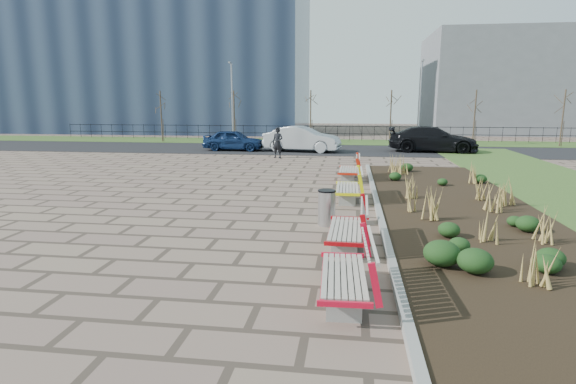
# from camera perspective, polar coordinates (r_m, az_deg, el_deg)

# --- Properties ---
(ground) EXTENTS (120.00, 120.00, 0.00)m
(ground) POSITION_cam_1_polar(r_m,az_deg,el_deg) (9.29, -11.92, -8.84)
(ground) COLOR #725E4E
(ground) RESTS_ON ground
(planting_bed) EXTENTS (4.50, 18.00, 0.10)m
(planting_bed) POSITION_cam_1_polar(r_m,az_deg,el_deg) (13.93, 20.97, -2.35)
(planting_bed) COLOR black
(planting_bed) RESTS_ON ground
(planting_curb) EXTENTS (0.16, 18.00, 0.15)m
(planting_curb) POSITION_cam_1_polar(r_m,az_deg,el_deg) (13.57, 11.35, -2.04)
(planting_curb) COLOR gray
(planting_curb) RESTS_ON ground
(grass_verge_far) EXTENTS (80.00, 5.00, 0.04)m
(grass_verge_far) POSITION_cam_1_polar(r_m,az_deg,el_deg) (36.45, 3.06, 6.40)
(grass_verge_far) COLOR #33511E
(grass_verge_far) RESTS_ON ground
(road) EXTENTS (80.00, 7.00, 0.02)m
(road) POSITION_cam_1_polar(r_m,az_deg,el_deg) (30.50, 2.10, 5.42)
(road) COLOR black
(road) RESTS_ON ground
(bench_a) EXTENTS (0.97, 2.13, 1.00)m
(bench_a) POSITION_cam_1_polar(r_m,az_deg,el_deg) (7.36, 7.08, -10.00)
(bench_a) COLOR red
(bench_a) RESTS_ON ground
(bench_b) EXTENTS (0.95, 2.12, 1.00)m
(bench_b) POSITION_cam_1_polar(r_m,az_deg,el_deg) (9.92, 7.33, -4.36)
(bench_b) COLOR #B80C12
(bench_b) RESTS_ON ground
(bench_c) EXTENTS (0.91, 2.10, 1.00)m
(bench_c) POSITION_cam_1_polar(r_m,az_deg,el_deg) (14.67, 7.55, 0.78)
(bench_c) COLOR #FFF90D
(bench_c) RESTS_ON ground
(bench_d) EXTENTS (0.94, 2.12, 1.00)m
(bench_d) POSITION_cam_1_polar(r_m,az_deg,el_deg) (18.60, 7.65, 3.02)
(bench_d) COLOR red
(bench_d) RESTS_ON ground
(litter_bin) EXTENTS (0.45, 0.45, 0.92)m
(litter_bin) POSITION_cam_1_polar(r_m,az_deg,el_deg) (11.73, 4.92, -2.05)
(litter_bin) COLOR #B2B2B7
(litter_bin) RESTS_ON ground
(pedestrian) EXTENTS (0.74, 0.59, 1.75)m
(pedestrian) POSITION_cam_1_polar(r_m,az_deg,el_deg) (25.85, -1.33, 6.28)
(pedestrian) COLOR black
(pedestrian) RESTS_ON ground
(car_blue) EXTENTS (4.00, 1.66, 1.35)m
(car_blue) POSITION_cam_1_polar(r_m,az_deg,el_deg) (29.99, -6.91, 6.56)
(car_blue) COLOR navy
(car_blue) RESTS_ON road
(car_silver) EXTENTS (5.08, 2.36, 1.61)m
(car_silver) POSITION_cam_1_polar(r_m,az_deg,el_deg) (29.11, 1.79, 6.75)
(car_silver) COLOR #ADB1B5
(car_silver) RESTS_ON road
(car_black) EXTENTS (5.74, 2.78, 1.61)m
(car_black) POSITION_cam_1_polar(r_m,az_deg,el_deg) (30.36, 17.89, 6.40)
(car_black) COLOR black
(car_black) RESTS_ON road
(tree_a) EXTENTS (1.40, 1.40, 4.00)m
(tree_a) POSITION_cam_1_polar(r_m,az_deg,el_deg) (37.83, -15.79, 9.24)
(tree_a) COLOR #4C3D2D
(tree_a) RESTS_ON grass_verge_far
(tree_b) EXTENTS (1.40, 1.40, 4.00)m
(tree_b) POSITION_cam_1_polar(r_m,az_deg,el_deg) (35.86, -6.85, 9.49)
(tree_b) COLOR #4C3D2D
(tree_b) RESTS_ON grass_verge_far
(tree_c) EXTENTS (1.40, 1.40, 4.00)m
(tree_c) POSITION_cam_1_polar(r_m,az_deg,el_deg) (34.84, 2.88, 9.50)
(tree_c) COLOR #4C3D2D
(tree_c) RESTS_ON grass_verge_far
(tree_d) EXTENTS (1.40, 1.40, 4.00)m
(tree_d) POSITION_cam_1_polar(r_m,az_deg,el_deg) (34.83, 12.89, 9.23)
(tree_d) COLOR #4C3D2D
(tree_d) RESTS_ON grass_verge_far
(tree_e) EXTENTS (1.40, 1.40, 4.00)m
(tree_e) POSITION_cam_1_polar(r_m,az_deg,el_deg) (35.84, 22.60, 8.71)
(tree_e) COLOR #4C3D2D
(tree_e) RESTS_ON grass_verge_far
(tree_f) EXTENTS (1.40, 1.40, 4.00)m
(tree_f) POSITION_cam_1_polar(r_m,az_deg,el_deg) (37.79, 31.51, 8.01)
(tree_f) COLOR #4C3D2D
(tree_f) RESTS_ON grass_verge_far
(lamp_west) EXTENTS (0.24, 0.60, 6.00)m
(lamp_west) POSITION_cam_1_polar(r_m,az_deg,el_deg) (35.36, -7.09, 11.08)
(lamp_west) COLOR gray
(lamp_west) RESTS_ON grass_verge_far
(lamp_east) EXTENTS (0.24, 0.60, 6.00)m
(lamp_east) POSITION_cam_1_polar(r_m,az_deg,el_deg) (34.54, 16.40, 10.71)
(lamp_east) COLOR gray
(lamp_east) RESTS_ON grass_verge_far
(railing_fence) EXTENTS (44.00, 0.10, 1.20)m
(railing_fence) POSITION_cam_1_polar(r_m,az_deg,el_deg) (37.89, 3.26, 7.53)
(railing_fence) COLOR black
(railing_fence) RESTS_ON grass_verge_far
(building_glass) EXTENTS (40.00, 14.00, 15.00)m
(building_glass) POSITION_cam_1_polar(r_m,az_deg,el_deg) (54.48, -20.28, 15.26)
(building_glass) COLOR #192338
(building_glass) RESTS_ON ground
(building_grey) EXTENTS (18.00, 12.00, 10.00)m
(building_grey) POSITION_cam_1_polar(r_m,az_deg,el_deg) (53.01, 27.16, 12.14)
(building_grey) COLOR slate
(building_grey) RESTS_ON ground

